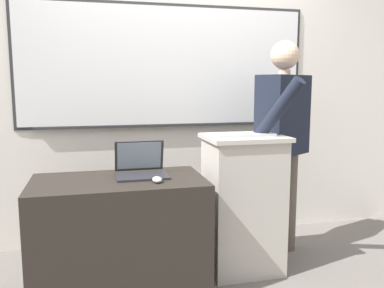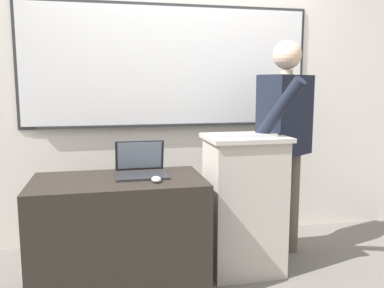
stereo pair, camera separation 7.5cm
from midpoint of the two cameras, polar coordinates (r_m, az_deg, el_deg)
name	(u,v)px [view 1 (the left image)]	position (r m, az deg, el deg)	size (l,w,h in m)	color
back_wall	(173,82)	(3.53, -3.34, 8.62)	(6.40, 0.17, 2.70)	silver
lectern_podium	(243,203)	(2.96, 6.44, -8.26)	(0.55, 0.47, 0.99)	#BCB7AD
side_desk	(120,236)	(2.72, -10.88, -12.57)	(1.09, 0.61, 0.75)	#28231E
person_presenter	(283,133)	(3.18, 11.96, 1.47)	(0.61, 0.72, 1.66)	brown
laptop	(141,166)	(2.69, -8.00, -3.13)	(0.33, 0.29, 0.22)	#28282D
wireless_keyboard	(245,135)	(2.80, 6.71, 1.25)	(0.41, 0.12, 0.02)	silver
computer_mouse_by_laptop	(157,180)	(2.50, -5.77, -4.98)	(0.06, 0.10, 0.03)	silver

